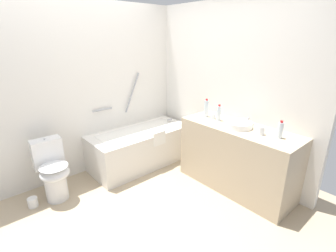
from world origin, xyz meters
TOP-DOWN VIEW (x-y plane):
  - ground_plane at (0.00, 0.00)m, footprint 4.02×4.02m
  - wall_back_tiled at (0.00, 1.24)m, footprint 3.42×0.10m
  - wall_right_mirror at (1.56, 0.00)m, footprint 0.10×2.77m
  - bathtub at (0.68, 0.84)m, footprint 1.54×0.69m
  - toilet at (-0.62, 0.81)m, footprint 0.36×0.50m
  - vanity_counter at (1.23, -0.50)m, footprint 0.55×1.47m
  - sink_basin at (1.22, -0.50)m, footprint 0.31×0.31m
  - sink_faucet at (1.40, -0.50)m, footprint 0.12×0.15m
  - water_bottle_0 at (1.24, -0.17)m, footprint 0.06×0.06m
  - water_bottle_1 at (1.26, -0.98)m, footprint 0.06×0.06m
  - water_bottle_2 at (1.25, 0.05)m, footprint 0.06×0.06m
  - drinking_glass_0 at (1.24, -0.07)m, footprint 0.07×0.07m
  - drinking_glass_1 at (1.21, -0.80)m, footprint 0.07×0.07m
  - toilet_paper_roll at (-0.89, 0.81)m, footprint 0.11×0.11m

SIDE VIEW (x-z plane):
  - ground_plane at x=0.00m, z-range 0.00..0.00m
  - toilet_paper_roll at x=-0.89m, z-range 0.00..0.11m
  - bathtub at x=0.68m, z-range -0.38..0.98m
  - toilet at x=-0.62m, z-range -0.01..0.74m
  - vanity_counter at x=1.23m, z-range 0.00..0.84m
  - sink_basin at x=1.22m, z-range 0.84..0.91m
  - sink_faucet at x=1.40m, z-range 0.84..0.92m
  - drinking_glass_0 at x=1.24m, z-range 0.84..0.92m
  - drinking_glass_1 at x=1.21m, z-range 0.84..0.94m
  - water_bottle_1 at x=1.26m, z-range 0.83..1.03m
  - water_bottle_0 at x=1.24m, z-range 0.83..1.05m
  - water_bottle_2 at x=1.25m, z-range 0.83..1.08m
  - wall_back_tiled at x=0.00m, z-range 0.00..2.34m
  - wall_right_mirror at x=1.56m, z-range 0.00..2.34m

